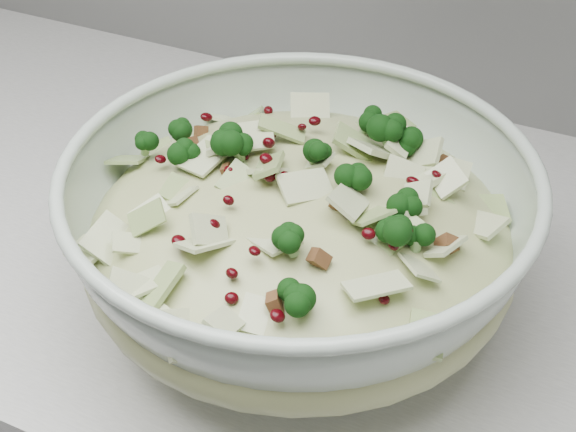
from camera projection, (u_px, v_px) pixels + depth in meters
name	position (u px, v px, depth m)	size (l,w,h in m)	color
mixing_bowl	(299.00, 237.00, 0.63)	(0.37, 0.37, 0.15)	#B2C4B4
salad	(299.00, 213.00, 0.62)	(0.44, 0.44, 0.15)	tan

